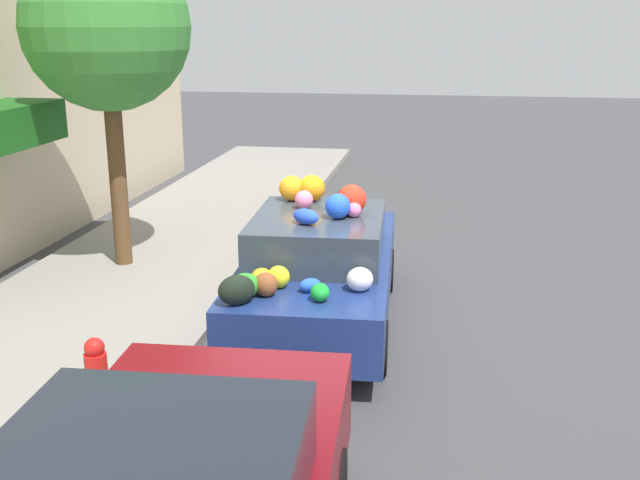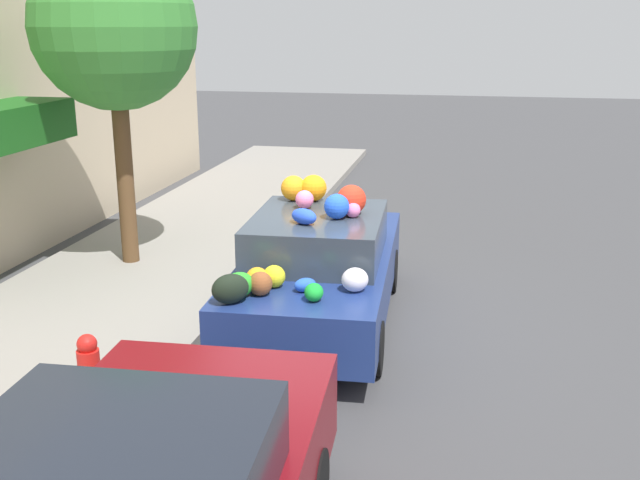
% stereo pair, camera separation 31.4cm
% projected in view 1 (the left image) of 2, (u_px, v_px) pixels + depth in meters
% --- Properties ---
extents(ground_plane, '(60.00, 60.00, 0.00)m').
position_uv_depth(ground_plane, '(313.00, 322.00, 9.05)').
color(ground_plane, '#424244').
extents(sidewalk_curb, '(24.00, 3.20, 0.14)m').
position_uv_depth(sidewalk_curb, '(103.00, 303.00, 9.46)').
color(sidewalk_curb, gray).
rests_on(sidewalk_curb, ground).
extents(street_tree, '(2.24, 2.24, 4.41)m').
position_uv_depth(street_tree, '(106.00, 29.00, 9.92)').
color(street_tree, brown).
rests_on(street_tree, sidewalk_curb).
extents(fire_hydrant, '(0.20, 0.20, 0.70)m').
position_uv_depth(fire_hydrant, '(97.00, 375.00, 6.62)').
color(fire_hydrant, red).
rests_on(fire_hydrant, sidewalk_curb).
extents(art_car, '(4.14, 1.85, 1.72)m').
position_uv_depth(art_car, '(319.00, 266.00, 8.78)').
color(art_car, navy).
rests_on(art_car, ground).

